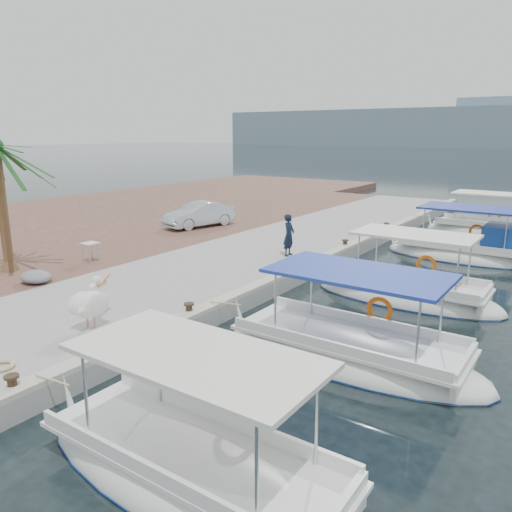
{
  "coord_description": "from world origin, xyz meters",
  "views": [
    {
      "loc": [
        8.36,
        -12.98,
        5.29
      ],
      "look_at": [
        -1.0,
        0.65,
        1.2
      ],
      "focal_mm": 35.0,
      "sensor_mm": 36.0,
      "label": 1
    }
  ],
  "objects_px": {
    "fishing_caique_d": "(464,254)",
    "parked_car": "(199,215)",
    "fishing_caique_e": "(483,232)",
    "fishing_caique_a": "(192,476)",
    "fishing_caique_b": "(348,355)",
    "fishing_caique_c": "(406,296)",
    "fisherman": "(289,235)",
    "pelican": "(90,303)"
  },
  "relations": [
    {
      "from": "fishing_caique_d",
      "to": "fishing_caique_a",
      "type": "bearing_deg",
      "value": -90.53
    },
    {
      "from": "fishing_caique_d",
      "to": "parked_car",
      "type": "relative_size",
      "value": 1.67
    },
    {
      "from": "fishing_caique_d",
      "to": "parked_car",
      "type": "distance_m",
      "value": 12.97
    },
    {
      "from": "pelican",
      "to": "parked_car",
      "type": "xyz_separation_m",
      "value": [
        -6.9,
        12.18,
        -0.0
      ]
    },
    {
      "from": "parked_car",
      "to": "fishing_caique_e",
      "type": "bearing_deg",
      "value": 49.96
    },
    {
      "from": "fishing_caique_c",
      "to": "pelican",
      "type": "xyz_separation_m",
      "value": [
        -5.45,
        -8.05,
        1.01
      ]
    },
    {
      "from": "fishing_caique_c",
      "to": "pelican",
      "type": "bearing_deg",
      "value": -124.12
    },
    {
      "from": "fishing_caique_a",
      "to": "fishing_caique_c",
      "type": "xyz_separation_m",
      "value": [
        -0.11,
        10.53,
        -0.0
      ]
    },
    {
      "from": "fishing_caique_a",
      "to": "fisherman",
      "type": "distance_m",
      "value": 13.04
    },
    {
      "from": "fishing_caique_a",
      "to": "fishing_caique_c",
      "type": "distance_m",
      "value": 10.53
    },
    {
      "from": "fishing_caique_d",
      "to": "fishing_caique_e",
      "type": "relative_size",
      "value": 1.09
    },
    {
      "from": "fishing_caique_c",
      "to": "fishing_caique_e",
      "type": "height_order",
      "value": "same"
    },
    {
      "from": "fishing_caique_e",
      "to": "parked_car",
      "type": "bearing_deg",
      "value": -143.92
    },
    {
      "from": "parked_car",
      "to": "fishing_caique_c",
      "type": "bearing_deg",
      "value": -4.61
    },
    {
      "from": "fisherman",
      "to": "pelican",
      "type": "bearing_deg",
      "value": 172.59
    },
    {
      "from": "fishing_caique_a",
      "to": "parked_car",
      "type": "bearing_deg",
      "value": 130.36
    },
    {
      "from": "fishing_caique_b",
      "to": "fishing_caique_c",
      "type": "distance_m",
      "value": 5.16
    },
    {
      "from": "fishing_caique_b",
      "to": "fishing_caique_d",
      "type": "bearing_deg",
      "value": 90.14
    },
    {
      "from": "fishing_caique_b",
      "to": "pelican",
      "type": "height_order",
      "value": "fishing_caique_b"
    },
    {
      "from": "fishing_caique_c",
      "to": "fishing_caique_e",
      "type": "distance_m",
      "value": 13.06
    },
    {
      "from": "fisherman",
      "to": "parked_car",
      "type": "xyz_separation_m",
      "value": [
        -7.13,
        2.82,
        -0.2
      ]
    },
    {
      "from": "fishing_caique_a",
      "to": "parked_car",
      "type": "distance_m",
      "value": 19.26
    },
    {
      "from": "fishing_caique_d",
      "to": "fisherman",
      "type": "relative_size",
      "value": 3.86
    },
    {
      "from": "fishing_caique_b",
      "to": "fishing_caique_d",
      "type": "relative_size",
      "value": 1.04
    },
    {
      "from": "fishing_caique_d",
      "to": "pelican",
      "type": "bearing_deg",
      "value": -110.89
    },
    {
      "from": "fishing_caique_c",
      "to": "fisherman",
      "type": "relative_size",
      "value": 3.66
    },
    {
      "from": "fishing_caique_c",
      "to": "fishing_caique_d",
      "type": "distance_m",
      "value": 6.96
    },
    {
      "from": "fishing_caique_b",
      "to": "fishing_caique_c",
      "type": "xyz_separation_m",
      "value": [
        -0.3,
        5.16,
        0.0
      ]
    },
    {
      "from": "fishing_caique_d",
      "to": "pelican",
      "type": "relative_size",
      "value": 4.11
    },
    {
      "from": "fishing_caique_b",
      "to": "pelican",
      "type": "relative_size",
      "value": 4.28
    },
    {
      "from": "fishing_caique_d",
      "to": "fishing_caique_e",
      "type": "xyz_separation_m",
      "value": [
        -0.37,
        6.11,
        -0.07
      ]
    },
    {
      "from": "fishing_caique_d",
      "to": "fishing_caique_e",
      "type": "bearing_deg",
      "value": 93.5
    },
    {
      "from": "fishing_caique_c",
      "to": "fishing_caique_e",
      "type": "xyz_separation_m",
      "value": [
        -0.1,
        13.06,
        -0.0
      ]
    },
    {
      "from": "fishing_caique_b",
      "to": "fishing_caique_c",
      "type": "height_order",
      "value": "same"
    },
    {
      "from": "fishing_caique_b",
      "to": "fishing_caique_c",
      "type": "bearing_deg",
      "value": 93.33
    },
    {
      "from": "pelican",
      "to": "fisherman",
      "type": "xyz_separation_m",
      "value": [
        0.23,
        9.36,
        0.2
      ]
    },
    {
      "from": "pelican",
      "to": "parked_car",
      "type": "bearing_deg",
      "value": 119.52
    },
    {
      "from": "fishing_caique_b",
      "to": "parked_car",
      "type": "relative_size",
      "value": 1.74
    },
    {
      "from": "parked_car",
      "to": "fisherman",
      "type": "bearing_deg",
      "value": -7.72
    },
    {
      "from": "fishing_caique_c",
      "to": "fisherman",
      "type": "distance_m",
      "value": 5.52
    },
    {
      "from": "fishing_caique_a",
      "to": "fishing_caique_d",
      "type": "xyz_separation_m",
      "value": [
        0.16,
        17.48,
        0.07
      ]
    },
    {
      "from": "fisherman",
      "to": "parked_car",
      "type": "bearing_deg",
      "value": 62.4
    }
  ]
}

